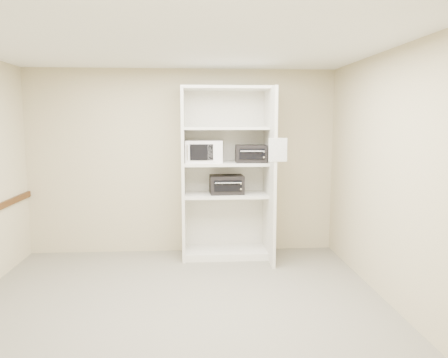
{
  "coord_description": "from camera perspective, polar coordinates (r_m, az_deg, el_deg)",
  "views": [
    {
      "loc": [
        0.19,
        -4.45,
        1.94
      ],
      "look_at": [
        0.57,
        1.4,
        1.17
      ],
      "focal_mm": 35.0,
      "sensor_mm": 36.0,
      "label": 1
    }
  ],
  "objects": [
    {
      "name": "wall_front",
      "position": [
        2.53,
        -8.02,
        -6.14
      ],
      "size": [
        4.5,
        0.02,
        2.7
      ],
      "primitive_type": "cube",
      "color": "tan",
      "rests_on": "ground"
    },
    {
      "name": "ceiling",
      "position": [
        4.52,
        -6.41,
        17.13
      ],
      "size": [
        4.5,
        4.0,
        0.01
      ],
      "primitive_type": "cube",
      "color": "white"
    },
    {
      "name": "floor",
      "position": [
        4.86,
        -5.93,
        -16.09
      ],
      "size": [
        4.5,
        4.0,
        0.01
      ],
      "primitive_type": "cube",
      "color": "#6C685B",
      "rests_on": "ground"
    },
    {
      "name": "wall_back",
      "position": [
        6.48,
        -5.44,
        2.25
      ],
      "size": [
        4.5,
        0.02,
        2.7
      ],
      "primitive_type": "cube",
      "color": "tan",
      "rests_on": "ground"
    },
    {
      "name": "toaster_oven_upper",
      "position": [
        6.17,
        3.54,
        3.33
      ],
      "size": [
        0.44,
        0.33,
        0.25
      ],
      "primitive_type": "cube",
      "rotation": [
        0.0,
        0.0,
        -0.03
      ],
      "color": "black",
      "rests_on": "shelving_unit"
    },
    {
      "name": "wall_right",
      "position": [
        4.94,
        20.92,
        0.13
      ],
      "size": [
        0.02,
        4.0,
        2.7
      ],
      "primitive_type": "cube",
      "color": "tan",
      "rests_on": "ground"
    },
    {
      "name": "shelving_unit",
      "position": [
        6.22,
        0.65,
        0.03
      ],
      "size": [
        1.24,
        0.92,
        2.42
      ],
      "color": "white",
      "rests_on": "floor"
    },
    {
      "name": "paper_sign",
      "position": [
        5.63,
        7.05,
        3.8
      ],
      "size": [
        0.23,
        0.01,
        0.3
      ],
      "primitive_type": "cube",
      "rotation": [
        0.0,
        0.0,
        -0.01
      ],
      "color": "white",
      "rests_on": "shelving_unit"
    },
    {
      "name": "toaster_oven_lower",
      "position": [
        6.22,
        0.34,
        -0.72
      ],
      "size": [
        0.48,
        0.37,
        0.26
      ],
      "primitive_type": "cube",
      "rotation": [
        0.0,
        0.0,
        0.04
      ],
      "color": "black",
      "rests_on": "shelving_unit"
    },
    {
      "name": "microwave",
      "position": [
        6.17,
        -2.56,
        3.63
      ],
      "size": [
        0.54,
        0.43,
        0.31
      ],
      "primitive_type": "cube",
      "rotation": [
        0.0,
        0.0,
        -0.07
      ],
      "color": "white",
      "rests_on": "shelving_unit"
    }
  ]
}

